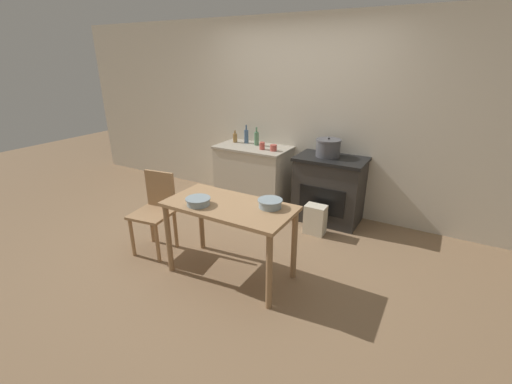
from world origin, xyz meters
The scene contains 15 objects.
ground_plane centered at (0.00, 0.00, 0.00)m, with size 14.00×14.00×0.00m, color #896B4C.
wall_back centered at (0.00, 1.58, 1.27)m, with size 8.00×0.07×2.55m.
counter_cabinet centered at (-0.52, 1.26, 0.43)m, with size 1.04×0.61×0.87m.
stove centered at (0.61, 1.28, 0.43)m, with size 0.87×0.57×0.86m.
work_table centered at (0.19, -0.39, 0.64)m, with size 1.22×0.61×0.76m.
chair centered at (-0.79, -0.39, 0.48)m, with size 0.45×0.45×0.88m.
flour_sack centered at (0.61, 0.83, 0.18)m, with size 0.25×0.18×0.37m, color beige.
stock_pot centered at (0.55, 1.31, 0.97)m, with size 0.31×0.31×0.24m.
mixing_bowl_large centered at (0.55, -0.26, 0.80)m, with size 0.23×0.23×0.08m.
mixing_bowl_small centered at (-0.05, -0.54, 0.80)m, with size 0.23×0.23×0.07m.
bottle_far_left centered at (-0.88, 1.35, 0.93)m, with size 0.06×0.06×0.17m.
bottle_left centered at (-0.71, 1.38, 0.97)m, with size 0.06×0.06×0.26m.
bottle_mid_left centered at (-0.52, 1.35, 0.96)m, with size 0.07×0.07×0.25m.
cup_center_left centered at (-0.33, 1.18, 0.92)m, with size 0.07×0.07×0.10m, color #B74C42.
cup_center centered at (-0.16, 1.19, 0.91)m, with size 0.09×0.09×0.08m, color #B74C42.
Camera 1 is at (1.86, -2.79, 2.04)m, focal length 24.00 mm.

